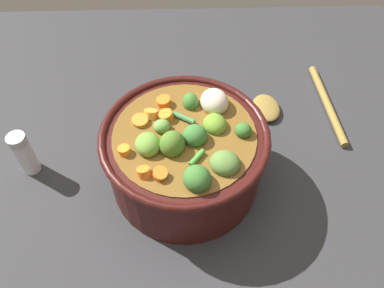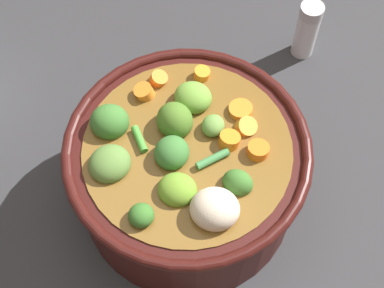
# 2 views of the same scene
# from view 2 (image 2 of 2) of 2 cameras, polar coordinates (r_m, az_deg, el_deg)

# --- Properties ---
(ground_plane) EXTENTS (1.10, 1.10, 0.00)m
(ground_plane) POSITION_cam_2_polar(r_m,az_deg,el_deg) (0.73, -0.41, -5.15)
(ground_plane) COLOR #2D2D30
(cooking_pot) EXTENTS (0.28, 0.28, 0.16)m
(cooking_pot) POSITION_cam_2_polar(r_m,az_deg,el_deg) (0.67, -0.49, -2.73)
(cooking_pot) COLOR #38110F
(cooking_pot) RESTS_ON ground_plane
(salt_shaker) EXTENTS (0.03, 0.03, 0.09)m
(salt_shaker) POSITION_cam_2_polar(r_m,az_deg,el_deg) (0.84, 11.37, 11.08)
(salt_shaker) COLOR silver
(salt_shaker) RESTS_ON ground_plane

